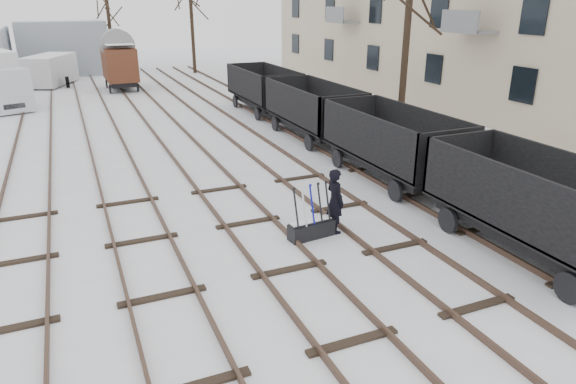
% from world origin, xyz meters
% --- Properties ---
extents(ground, '(120.00, 120.00, 0.00)m').
position_xyz_m(ground, '(0.00, 0.00, 0.00)').
color(ground, white).
rests_on(ground, ground).
extents(tracks, '(13.90, 52.00, 0.16)m').
position_xyz_m(tracks, '(-0.00, 13.67, 0.07)').
color(tracks, black).
rests_on(tracks, ground).
extents(shed_right, '(7.00, 6.00, 4.50)m').
position_xyz_m(shed_right, '(-4.00, 40.00, 2.25)').
color(shed_right, '#919AA3').
rests_on(shed_right, ground).
extents(ground_frame, '(1.34, 0.58, 1.49)m').
position_xyz_m(ground_frame, '(1.28, 1.44, 0.28)').
color(ground_frame, black).
rests_on(ground_frame, ground).
extents(worker, '(0.50, 0.71, 1.83)m').
position_xyz_m(worker, '(2.03, 1.54, 0.91)').
color(worker, black).
rests_on(worker, ground).
extents(freight_wagon_a, '(2.41, 6.04, 2.47)m').
position_xyz_m(freight_wagon_a, '(6.00, -1.66, 0.94)').
color(freight_wagon_a, black).
rests_on(freight_wagon_a, ground).
extents(freight_wagon_b, '(2.41, 6.04, 2.47)m').
position_xyz_m(freight_wagon_b, '(6.00, 4.74, 0.94)').
color(freight_wagon_b, black).
rests_on(freight_wagon_b, ground).
extents(freight_wagon_c, '(2.41, 6.04, 2.47)m').
position_xyz_m(freight_wagon_c, '(6.00, 11.14, 0.94)').
color(freight_wagon_c, black).
rests_on(freight_wagon_c, ground).
extents(freight_wagon_d, '(2.41, 6.04, 2.47)m').
position_xyz_m(freight_wagon_d, '(6.00, 17.54, 0.94)').
color(freight_wagon_d, black).
rests_on(freight_wagon_d, ground).
extents(box_van_wagon, '(2.30, 4.28, 3.25)m').
position_xyz_m(box_van_wagon, '(-0.60, 28.90, 1.89)').
color(box_van_wagon, black).
rests_on(box_van_wagon, ground).
extents(panel_van, '(3.96, 5.50, 2.23)m').
position_xyz_m(panel_van, '(-5.18, 32.98, 1.16)').
color(panel_van, silver).
rests_on(panel_van, ground).
extents(tree_near, '(0.30, 0.30, 7.06)m').
position_xyz_m(tree_near, '(9.20, 8.81, 3.53)').
color(tree_near, black).
rests_on(tree_near, ground).
extents(tree_far_left, '(0.30, 0.30, 6.62)m').
position_xyz_m(tree_far_left, '(-0.09, 39.11, 3.31)').
color(tree_far_left, black).
rests_on(tree_far_left, ground).
extents(tree_far_right, '(0.30, 0.30, 7.60)m').
position_xyz_m(tree_far_right, '(6.35, 35.65, 3.80)').
color(tree_far_right, black).
rests_on(tree_far_right, ground).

